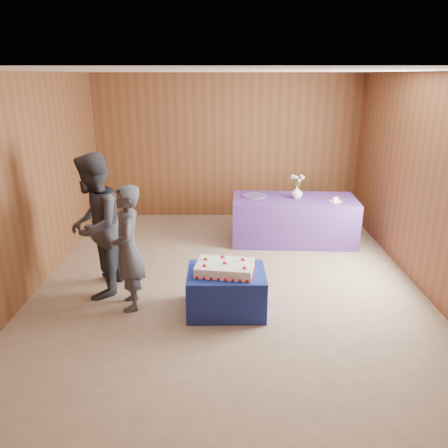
{
  "coord_description": "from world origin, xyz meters",
  "views": [
    {
      "loc": [
        -0.04,
        -5.31,
        2.66
      ],
      "look_at": [
        -0.06,
        0.1,
        0.8
      ],
      "focal_mm": 35.0,
      "sensor_mm": 36.0,
      "label": 1
    }
  ],
  "objects_px": {
    "cake_table": "(226,291)",
    "sheet_cake": "(225,268)",
    "serving_table": "(294,220)",
    "guest_right": "(95,226)",
    "guest_left": "(128,248)",
    "vase": "(297,192)"
  },
  "relations": [
    {
      "from": "cake_table",
      "to": "sheet_cake",
      "type": "relative_size",
      "value": 1.22
    },
    {
      "from": "serving_table",
      "to": "guest_right",
      "type": "height_order",
      "value": "guest_right"
    },
    {
      "from": "sheet_cake",
      "to": "guest_left",
      "type": "xyz_separation_m",
      "value": [
        -1.12,
        0.12,
        0.19
      ]
    },
    {
      "from": "guest_left",
      "to": "guest_right",
      "type": "distance_m",
      "value": 0.61
    },
    {
      "from": "sheet_cake",
      "to": "serving_table",
      "type": "bearing_deg",
      "value": 72.33
    },
    {
      "from": "sheet_cake",
      "to": "vase",
      "type": "height_order",
      "value": "vase"
    },
    {
      "from": "guest_left",
      "to": "serving_table",
      "type": "bearing_deg",
      "value": 121.4
    },
    {
      "from": "guest_right",
      "to": "cake_table",
      "type": "bearing_deg",
      "value": 74.05
    },
    {
      "from": "sheet_cake",
      "to": "guest_left",
      "type": "relative_size",
      "value": 0.49
    },
    {
      "from": "cake_table",
      "to": "sheet_cake",
      "type": "bearing_deg",
      "value": -125.72
    },
    {
      "from": "cake_table",
      "to": "guest_left",
      "type": "relative_size",
      "value": 0.6
    },
    {
      "from": "vase",
      "to": "guest_left",
      "type": "xyz_separation_m",
      "value": [
        -2.29,
        -2.18,
        -0.1
      ]
    },
    {
      "from": "sheet_cake",
      "to": "guest_right",
      "type": "relative_size",
      "value": 0.41
    },
    {
      "from": "serving_table",
      "to": "sheet_cake",
      "type": "relative_size",
      "value": 2.72
    },
    {
      "from": "serving_table",
      "to": "guest_right",
      "type": "bearing_deg",
      "value": -143.63
    },
    {
      "from": "cake_table",
      "to": "guest_right",
      "type": "relative_size",
      "value": 0.5
    },
    {
      "from": "cake_table",
      "to": "guest_right",
      "type": "bearing_deg",
      "value": 163.68
    },
    {
      "from": "vase",
      "to": "guest_right",
      "type": "distance_m",
      "value": 3.31
    },
    {
      "from": "guest_left",
      "to": "guest_right",
      "type": "relative_size",
      "value": 0.83
    },
    {
      "from": "cake_table",
      "to": "guest_right",
      "type": "height_order",
      "value": "guest_right"
    },
    {
      "from": "cake_table",
      "to": "vase",
      "type": "height_order",
      "value": "vase"
    },
    {
      "from": "cake_table",
      "to": "vase",
      "type": "bearing_deg",
      "value": 62.61
    }
  ]
}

